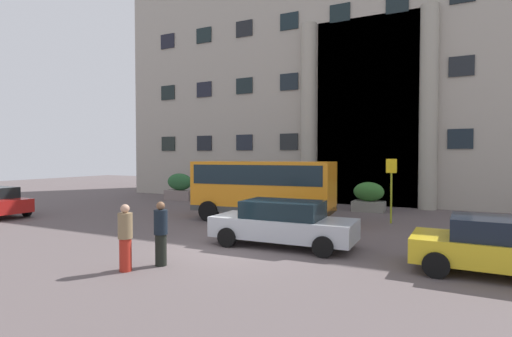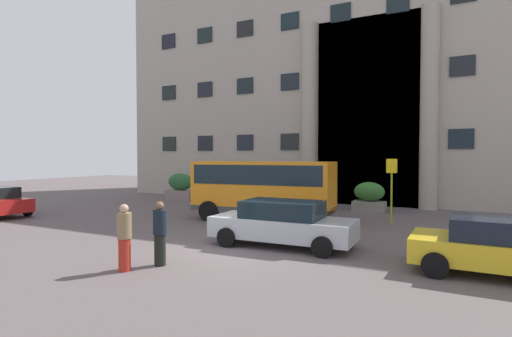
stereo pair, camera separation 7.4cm
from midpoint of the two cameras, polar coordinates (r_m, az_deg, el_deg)
ground_plane at (r=12.54m, az=-3.99°, el=-11.84°), size 80.00×64.00×0.12m
office_building_facade at (r=29.16m, az=14.49°, el=13.08°), size 32.29×9.72×17.23m
orange_minibus at (r=17.75m, az=1.23°, el=-2.40°), size 6.40×3.03×2.64m
bus_stop_sign at (r=17.87m, az=19.06°, el=-2.09°), size 0.44×0.08×2.77m
hedge_planter_entrance_left at (r=23.85m, az=-1.37°, el=-3.75°), size 1.54×0.99×1.18m
hedge_planter_far_east at (r=21.45m, az=16.09°, el=-4.01°), size 1.62×0.99×1.53m
hedge_planter_far_west at (r=22.47m, az=7.04°, el=-3.98°), size 1.53×0.80×1.30m
hedge_planter_east at (r=26.29m, az=-10.75°, el=-2.67°), size 1.99×0.82×1.75m
parked_estate_mid at (r=12.85m, az=4.01°, el=-7.83°), size 4.64×2.09×1.46m
white_taxi_kerbside at (r=11.38m, az=31.79°, el=-9.53°), size 4.00×2.12×1.40m
motorcycle_near_kerb at (r=13.78m, az=32.78°, el=-8.67°), size 2.05×0.61×0.89m
pedestrian_woman_with_bag at (r=10.62m, az=-18.25°, el=-9.40°), size 0.36×0.36×1.69m
pedestrian_woman_dark_dress at (r=10.89m, az=-13.49°, el=-9.06°), size 0.36×0.36×1.70m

